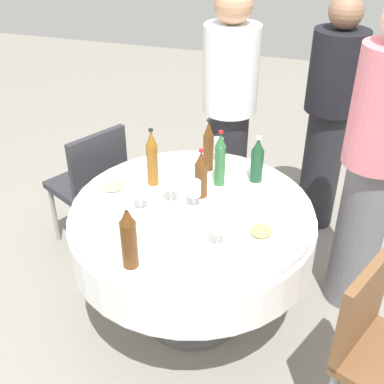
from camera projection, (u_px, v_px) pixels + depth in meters
ground_plane at (192, 312)px, 2.86m from camera, size 10.00×10.00×0.00m
dining_table at (192, 231)px, 2.54m from camera, size 1.25×1.25×0.74m
bottle_brown_rear at (201, 175)px, 2.49m from camera, size 0.07×0.07×0.27m
bottle_amber_right at (152, 159)px, 2.57m from camera, size 0.06×0.06×0.32m
bottle_dark_green_left at (257, 161)px, 2.62m from camera, size 0.07×0.07×0.26m
bottle_green_east at (220, 160)px, 2.57m from camera, size 0.06×0.06×0.31m
bottle_brown_south at (129, 239)px, 2.02m from camera, size 0.07×0.07×0.30m
bottle_brown_mid at (208, 147)px, 2.71m from camera, size 0.06×0.06×0.31m
wine_glass_east at (218, 225)px, 2.15m from camera, size 0.08×0.08×0.15m
wine_glass_south at (194, 189)px, 2.42m from camera, size 0.07×0.07×0.14m
wine_glass_mid at (218, 146)px, 2.82m from camera, size 0.06×0.06×0.14m
wine_glass_outer at (171, 183)px, 2.44m from camera, size 0.07×0.07×0.16m
wine_glass_west at (140, 192)px, 2.40m from camera, size 0.07×0.07×0.14m
plate_west at (179, 229)px, 2.29m from camera, size 0.25×0.25×0.02m
plate_north at (261, 233)px, 2.26m from camera, size 0.25×0.25×0.04m
plate_inner at (114, 189)px, 2.59m from camera, size 0.24×0.24×0.04m
knife_right at (97, 223)px, 2.35m from camera, size 0.12×0.15×0.00m
folded_napkin at (270, 202)px, 2.48m from camera, size 0.15×0.15×0.02m
person_rear at (229, 114)px, 3.13m from camera, size 0.34×0.34×1.65m
person_right at (375, 163)px, 2.49m from camera, size 0.34×0.34×1.74m
person_left at (329, 116)px, 3.20m from camera, size 0.34×0.34×1.58m
chair_mid at (92, 180)px, 3.12m from camera, size 0.54×0.54×0.87m
chair_outer at (379, 344)px, 2.01m from camera, size 0.53×0.53×0.87m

